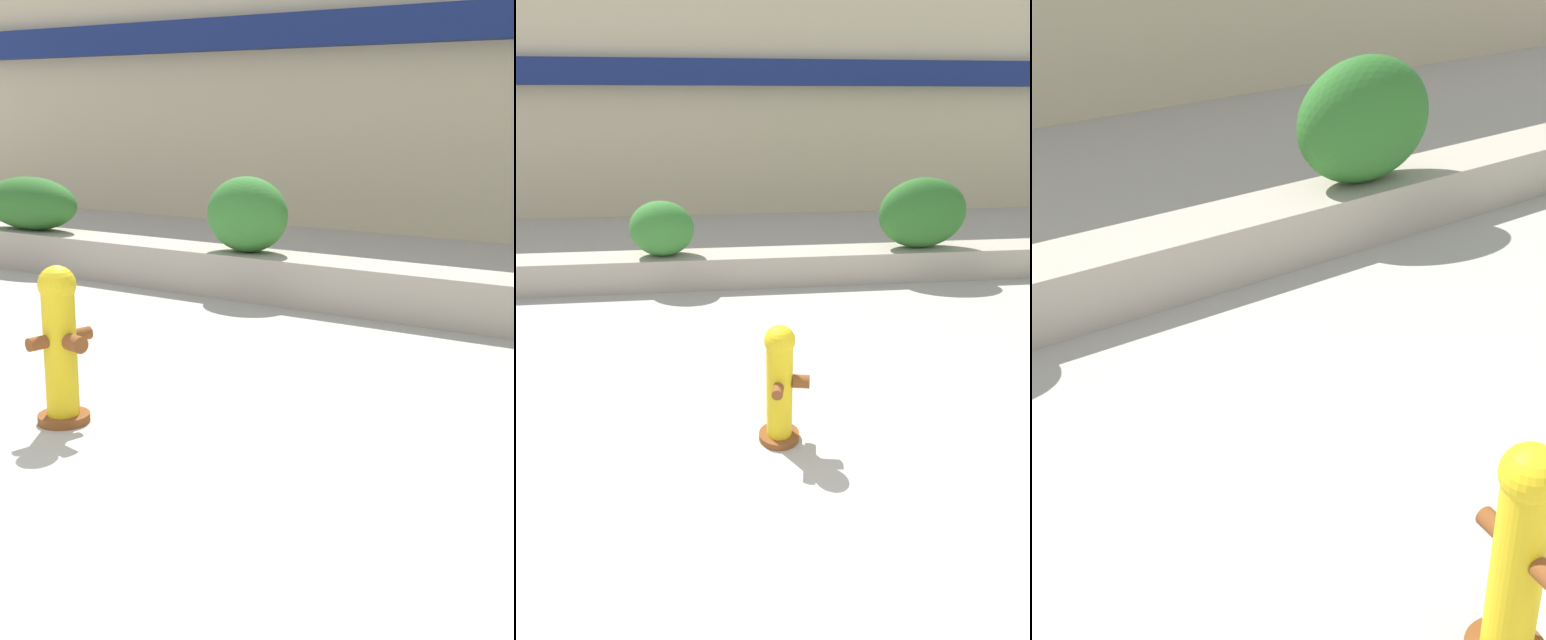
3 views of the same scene
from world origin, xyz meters
TOP-DOWN VIEW (x-y plane):
  - planter_wall_low at (0.00, 6.00)m, footprint 18.00×0.70m
  - hedge_bush_0 at (-5.53, 6.00)m, footprint 1.56×0.70m
  - hedge_bush_1 at (-2.07, 6.00)m, footprint 0.98×0.70m
  - fire_hydrant at (-0.77, 1.82)m, footprint 0.46×0.48m

SIDE VIEW (x-z plane):
  - planter_wall_low at x=0.00m, z-range 0.00..0.50m
  - fire_hydrant at x=-0.77m, z-range 0.01..1.09m
  - hedge_bush_0 at x=-5.53m, z-range 0.50..1.20m
  - hedge_bush_1 at x=-2.07m, z-range 0.50..1.35m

